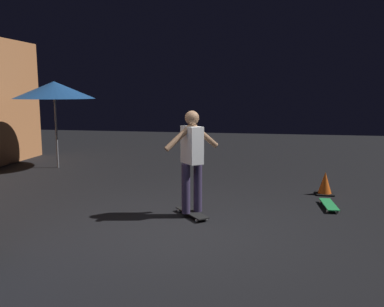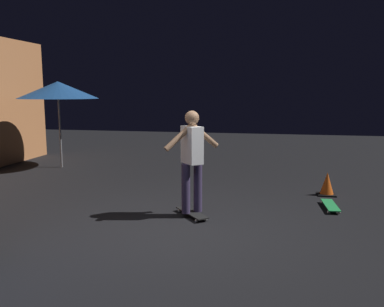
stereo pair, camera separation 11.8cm
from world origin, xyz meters
name	(u,v)px [view 2 (the right image)]	position (x,y,z in m)	size (l,w,h in m)	color
ground_plane	(178,229)	(0.00, 0.00, 0.00)	(28.00, 28.00, 0.00)	black
patio_umbrella	(58,90)	(4.19, 4.22, 2.07)	(2.10, 2.10, 2.30)	slate
skateboard_ridden	(192,213)	(0.65, -0.09, 0.06)	(0.73, 0.66, 0.07)	black
skateboard_spare	(330,205)	(1.56, -2.40, 0.06)	(0.79, 0.26, 0.07)	green
skater	(192,154)	(0.65, -0.09, 1.04)	(0.70, 0.81, 1.67)	#382D4C
traffic_cone	(327,185)	(2.51, -2.45, 0.21)	(0.34, 0.34, 0.46)	black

